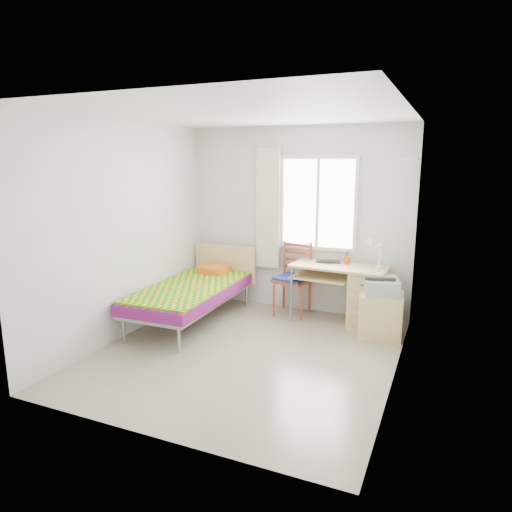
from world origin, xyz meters
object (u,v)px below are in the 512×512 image
(cabinet, at_px, (381,315))
(printer, at_px, (381,286))
(chair, at_px, (294,274))
(desk, at_px, (363,294))
(bed, at_px, (194,290))

(cabinet, height_order, printer, printer)
(printer, bearing_deg, chair, 146.55)
(desk, xyz_separation_m, cabinet, (0.28, -0.33, -0.14))
(bed, relative_size, cabinet, 3.76)
(desk, height_order, printer, desk)
(desk, bearing_deg, chair, 178.18)
(printer, bearing_deg, bed, 174.92)
(bed, xyz_separation_m, desk, (2.11, 0.74, -0.01))
(desk, distance_m, cabinet, 0.46)
(bed, distance_m, desk, 2.23)
(desk, bearing_deg, cabinet, -46.32)
(desk, bearing_deg, bed, -157.25)
(desk, xyz_separation_m, chair, (-0.98, 0.09, 0.15))
(chair, xyz_separation_m, printer, (1.24, -0.41, 0.08))
(bed, distance_m, chair, 1.41)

